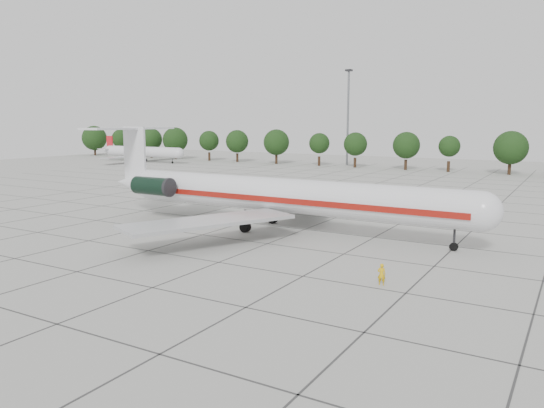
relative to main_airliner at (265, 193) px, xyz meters
The scene contains 7 objects.
ground 8.56m from the main_airliner, 56.81° to the right, with size 260.00×260.00×0.00m, color #A8A7A0.
apron_joints 10.35m from the main_airliner, 64.22° to the left, with size 170.00×170.00×0.02m, color #383838.
main_airliner is the anchor object (origin of this frame).
ground_crew 22.74m from the main_airliner, 36.60° to the right, with size 0.59×0.39×1.62m, color #E4B10D.
bg_airliner_a 103.83m from the main_airliner, 141.49° to the left, with size 28.24×27.20×7.40m.
tree_line 79.01m from the main_airliner, 95.46° to the left, with size 249.86×8.44×10.22m.
floodlight_mast 90.04m from the main_airliner, 106.79° to the left, with size 1.60×1.60×25.45m.
Camera 1 is at (25.96, -43.09, 11.80)m, focal length 35.00 mm.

